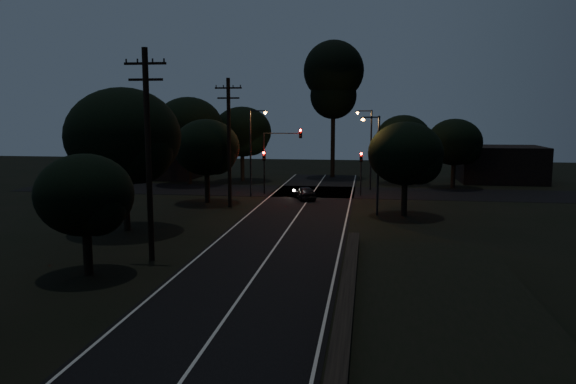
% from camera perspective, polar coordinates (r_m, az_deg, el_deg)
% --- Properties ---
extents(road_surface, '(60.00, 70.00, 0.03)m').
position_cam_1_polar(road_surface, '(44.70, 1.30, -1.89)').
color(road_surface, black).
rests_on(road_surface, ground).
extents(retaining_wall, '(6.93, 26.00, 1.60)m').
position_cam_1_polar(retaining_wall, '(17.33, 16.36, -16.57)').
color(retaining_wall, black).
rests_on(retaining_wall, ground).
extents(utility_pole_mid, '(2.20, 0.30, 11.00)m').
position_cam_1_polar(utility_pole_mid, '(29.86, -14.02, 3.98)').
color(utility_pole_mid, black).
rests_on(utility_pole_mid, ground).
extents(utility_pole_far, '(2.20, 0.30, 10.50)m').
position_cam_1_polar(utility_pole_far, '(46.04, -6.01, 5.22)').
color(utility_pole_far, black).
rests_on(utility_pole_far, ground).
extents(tree_left_b, '(4.60, 4.60, 5.85)m').
position_cam_1_polar(tree_left_b, '(28.06, -19.74, -0.51)').
color(tree_left_b, black).
rests_on(tree_left_b, ground).
extents(tree_left_c, '(7.41, 7.41, 9.37)m').
position_cam_1_polar(tree_left_c, '(37.80, -16.10, 5.20)').
color(tree_left_c, black).
rests_on(tree_left_c, ground).
extents(tree_left_d, '(5.68, 5.68, 7.21)m').
position_cam_1_polar(tree_left_d, '(48.51, -8.10, 4.36)').
color(tree_left_d, black).
rests_on(tree_left_d, ground).
extents(tree_far_nw, '(6.65, 6.65, 8.42)m').
position_cam_1_polar(tree_far_nw, '(64.05, -4.51, 6.00)').
color(tree_far_nw, black).
rests_on(tree_far_nw, ground).
extents(tree_far_w, '(7.38, 7.38, 9.41)m').
position_cam_1_polar(tree_far_w, '(61.47, -9.90, 6.44)').
color(tree_far_w, black).
rests_on(tree_far_w, ground).
extents(tree_far_ne, '(5.92, 5.92, 7.49)m').
position_cam_1_polar(tree_far_ne, '(62.67, 11.83, 5.25)').
color(tree_far_ne, black).
rests_on(tree_far_ne, ground).
extents(tree_far_e, '(5.62, 5.62, 7.13)m').
position_cam_1_polar(tree_far_e, '(60.23, 16.76, 4.76)').
color(tree_far_e, black).
rests_on(tree_far_e, ground).
extents(tree_right_a, '(5.58, 5.58, 7.09)m').
position_cam_1_polar(tree_right_a, '(42.70, 12.12, 3.67)').
color(tree_right_a, black).
rests_on(tree_right_a, ground).
extents(tall_pine, '(7.13, 7.13, 16.20)m').
position_cam_1_polar(tall_pine, '(67.84, 4.65, 11.38)').
color(tall_pine, black).
rests_on(tall_pine, ground).
extents(building_left, '(10.00, 8.00, 4.40)m').
position_cam_1_polar(building_left, '(69.57, -13.17, 3.30)').
color(building_left, black).
rests_on(building_left, ground).
extents(building_right, '(9.00, 7.00, 4.00)m').
position_cam_1_polar(building_right, '(67.48, 20.78, 2.67)').
color(building_right, black).
rests_on(building_right, ground).
extents(signal_left, '(0.28, 0.35, 4.10)m').
position_cam_1_polar(signal_left, '(53.72, -2.44, 2.83)').
color(signal_left, black).
rests_on(signal_left, ground).
extents(signal_right, '(0.28, 0.35, 4.10)m').
position_cam_1_polar(signal_right, '(52.81, 7.43, 2.68)').
color(signal_right, black).
rests_on(signal_right, ground).
extents(signal_mast, '(3.70, 0.35, 6.25)m').
position_cam_1_polar(signal_mast, '(53.32, -0.66, 4.42)').
color(signal_mast, black).
rests_on(signal_mast, ground).
extents(streetlight_a, '(1.66, 0.26, 8.00)m').
position_cam_1_polar(streetlight_a, '(51.77, -3.63, 4.62)').
color(streetlight_a, black).
rests_on(streetlight_a, ground).
extents(streetlight_b, '(1.66, 0.26, 8.00)m').
position_cam_1_polar(streetlight_b, '(56.68, 8.24, 4.85)').
color(streetlight_b, black).
rests_on(streetlight_b, ground).
extents(streetlight_c, '(1.46, 0.26, 7.50)m').
position_cam_1_polar(streetlight_c, '(42.73, 8.93, 3.42)').
color(streetlight_c, black).
rests_on(streetlight_c, ground).
extents(car, '(2.61, 3.81, 1.21)m').
position_cam_1_polar(car, '(50.32, 1.72, -0.09)').
color(car, black).
rests_on(car, ground).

